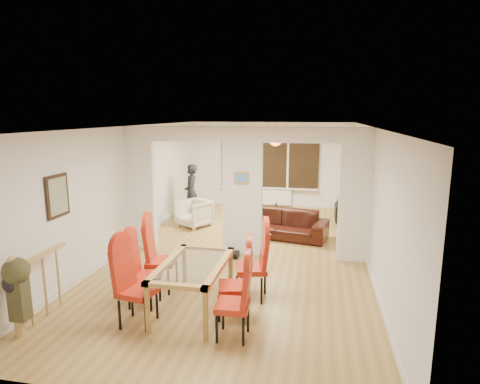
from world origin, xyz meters
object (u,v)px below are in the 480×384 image
(dining_table, at_px, (194,287))
(coffee_table, at_px, (275,216))
(bottle, at_px, (276,208))
(bowl, at_px, (280,212))
(dining_chair_ra, at_px, (233,299))
(dining_chair_la, at_px, (137,285))
(dining_chair_rc, at_px, (251,263))
(television, at_px, (335,213))
(person, at_px, (191,192))
(dining_chair_lb, at_px, (144,272))
(dining_chair_rb, at_px, (234,281))
(dining_chair_lc, at_px, (161,257))
(armchair, at_px, (194,213))
(sofa, at_px, (280,223))

(dining_table, xyz_separation_m, coffee_table, (0.63, 5.25, -0.24))
(bottle, bearing_deg, coffee_table, 110.90)
(dining_table, xyz_separation_m, bottle, (0.65, 5.20, 0.02))
(bowl, bearing_deg, dining_chair_ra, -90.36)
(dining_chair_la, relative_size, dining_chair_rc, 0.98)
(television, xyz_separation_m, bottle, (-1.54, -0.07, 0.08))
(person, distance_m, bowl, 2.44)
(dining_chair_la, bearing_deg, person, 111.12)
(bowl, bearing_deg, dining_chair_lb, -106.52)
(dining_chair_rb, distance_m, coffee_table, 5.34)
(coffee_table, bearing_deg, dining_chair_lc, -106.38)
(dining_chair_ra, distance_m, coffee_table, 5.86)
(dining_chair_la, distance_m, dining_chair_ra, 1.34)
(dining_chair_rc, bearing_deg, coffee_table, 77.43)
(bottle, height_order, bowl, bottle)
(dining_chair_lc, xyz_separation_m, bottle, (1.39, 4.60, -0.18))
(armchair, bearing_deg, dining_chair_lb, -51.11)
(dining_chair_lc, xyz_separation_m, dining_chair_rc, (1.49, -0.02, 0.01))
(dining_chair_lc, height_order, bottle, dining_chair_lc)
(dining_chair_rb, bearing_deg, dining_chair_ra, -92.75)
(dining_chair_ra, bearing_deg, coffee_table, 88.08)
(dining_chair_la, height_order, dining_chair_lc, dining_chair_la)
(dining_chair_rc, distance_m, bowl, 4.61)
(dining_table, height_order, dining_chair_lc, dining_chair_lc)
(armchair, height_order, television, armchair)
(dining_chair_lb, height_order, dining_chair_lc, dining_chair_lc)
(dining_chair_ra, height_order, dining_chair_rc, dining_chair_rc)
(dining_chair_rb, bearing_deg, sofa, 73.38)
(television, bearing_deg, dining_chair_rb, 162.66)
(dining_chair_lc, bearing_deg, dining_table, -48.01)
(dining_chair_rb, xyz_separation_m, television, (1.57, 5.34, -0.24))
(bottle, bearing_deg, dining_chair_la, -102.62)
(dining_chair_la, xyz_separation_m, television, (2.82, 5.78, -0.27))
(sofa, xyz_separation_m, bottle, (-0.23, 1.33, 0.07))
(dining_chair_ra, bearing_deg, person, 110.20)
(dining_chair_la, xyz_separation_m, dining_chair_rc, (1.38, 1.09, 0.01))
(dining_table, distance_m, armchair, 4.54)
(dining_chair_lb, height_order, dining_chair_rc, dining_chair_rc)
(dining_chair_rb, bearing_deg, dining_table, 160.37)
(dining_chair_lc, bearing_deg, coffee_table, 64.61)
(dining_chair_la, bearing_deg, dining_chair_lc, 106.36)
(dining_chair_rb, xyz_separation_m, person, (-2.26, 5.04, 0.22))
(dining_chair_lc, relative_size, bottle, 4.35)
(dining_table, relative_size, armchair, 2.10)
(coffee_table, bearing_deg, person, -172.70)
(dining_chair_lc, height_order, dining_chair_ra, dining_chair_lc)
(dining_chair_lb, xyz_separation_m, television, (2.98, 5.25, -0.23))
(dining_chair_rc, relative_size, person, 0.76)
(dining_chair_lc, xyz_separation_m, person, (-0.90, 4.37, 0.19))
(dining_chair_rb, bearing_deg, dining_chair_rc, 65.37)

